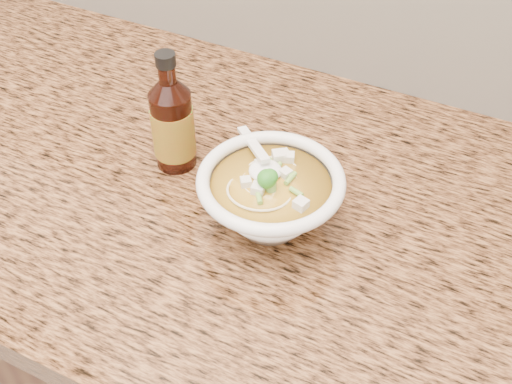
% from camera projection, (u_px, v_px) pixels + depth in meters
% --- Properties ---
extents(cabinet, '(4.00, 0.65, 0.86)m').
position_uv_depth(cabinet, '(178.00, 338.00, 1.25)').
color(cabinet, '#351A10').
rests_on(cabinet, ground).
extents(counter_slab, '(4.00, 0.68, 0.04)m').
position_uv_depth(counter_slab, '(152.00, 164.00, 0.93)').
color(counter_slab, brown).
rests_on(counter_slab, cabinet).
extents(soup_bowl, '(0.18, 0.18, 0.10)m').
position_uv_depth(soup_bowl, '(270.00, 199.00, 0.79)').
color(soup_bowl, white).
rests_on(soup_bowl, counter_slab).
extents(hot_sauce_bottle, '(0.07, 0.07, 0.18)m').
position_uv_depth(hot_sauce_bottle, '(173.00, 125.00, 0.86)').
color(hot_sauce_bottle, black).
rests_on(hot_sauce_bottle, counter_slab).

